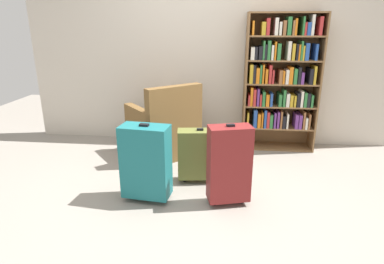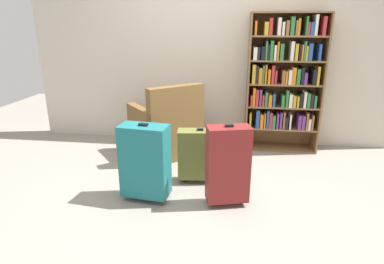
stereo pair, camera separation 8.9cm
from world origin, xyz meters
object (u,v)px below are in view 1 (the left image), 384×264
armchair (165,130)px  suitcase_olive (200,154)px  mug (205,148)px  suitcase_dark_red (229,164)px  suitcase_teal (146,162)px  bookshelf (280,80)px

armchair → suitcase_olive: armchair is taller
mug → suitcase_dark_red: size_ratio=0.16×
suitcase_teal → suitcase_dark_red: bearing=0.2°
armchair → suitcase_dark_red: 1.37m
mug → suitcase_olive: bearing=-89.8°
suitcase_olive → suitcase_dark_red: suitcase_dark_red is taller
armchair → mug: size_ratio=8.22×
suitcase_teal → mug: bearing=70.2°
armchair → suitcase_dark_red: bearing=-55.0°
mug → suitcase_teal: suitcase_teal is taller
bookshelf → armchair: bearing=-165.0°
bookshelf → suitcase_teal: bearing=-132.3°
suitcase_teal → bookshelf: bearing=47.7°
armchair → suitcase_dark_red: (0.79, -1.13, 0.08)m
mug → suitcase_olive: size_ratio=0.21×
bookshelf → armchair: bookshelf is taller
mug → suitcase_dark_red: 1.33m
suitcase_olive → suitcase_teal: suitcase_teal is taller
bookshelf → armchair: (-1.41, -0.38, -0.58)m
mug → armchair: bearing=-165.9°
bookshelf → mug: (-0.92, -0.26, -0.85)m
suitcase_teal → suitcase_olive: bearing=42.8°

